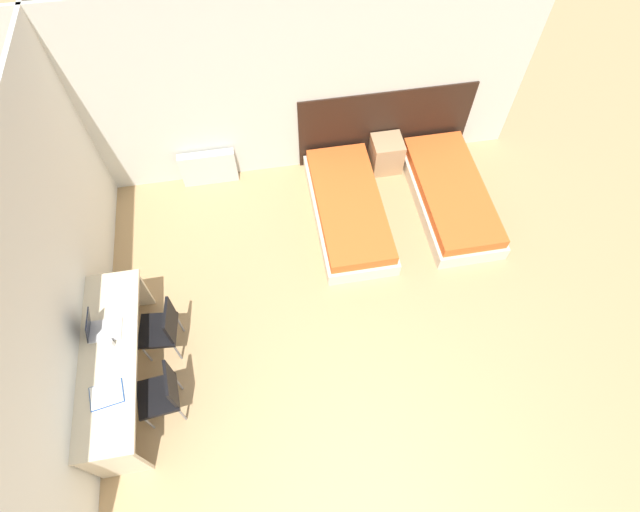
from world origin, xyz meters
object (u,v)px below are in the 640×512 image
at_px(laptop, 99,329).
at_px(nightstand, 386,154).
at_px(chair_near_laptop, 162,328).
at_px(chair_near_notebook, 163,393).
at_px(bed_near_door, 450,195).
at_px(bed_near_window, 349,209).

bearing_deg(laptop, nightstand, 34.61).
distance_m(chair_near_laptop, chair_near_notebook, 0.72).
bearing_deg(bed_near_door, chair_near_laptop, -158.70).
bearing_deg(chair_near_laptop, bed_near_door, 27.10).
bearing_deg(bed_near_window, laptop, -151.91).
xyz_separation_m(bed_near_window, laptop, (-2.90, -1.55, 0.66)).
bearing_deg(bed_near_door, bed_near_window, 180.00).
distance_m(bed_near_door, nightstand, 1.08).
distance_m(nightstand, laptop, 4.34).
xyz_separation_m(bed_near_window, chair_near_laptop, (-2.37, -1.47, 0.31)).
xyz_separation_m(nightstand, laptop, (-3.60, -2.36, 0.58)).
bearing_deg(laptop, chair_near_notebook, -49.10).
distance_m(bed_near_door, chair_near_laptop, 4.06).
bearing_deg(bed_near_window, chair_near_notebook, -137.22).
distance_m(bed_near_door, chair_near_notebook, 4.38).
distance_m(bed_near_window, bed_near_door, 1.41).
relative_size(bed_near_window, laptop, 6.12).
bearing_deg(chair_near_notebook, chair_near_laptop, 84.61).
relative_size(nightstand, chair_near_notebook, 0.59).
bearing_deg(nightstand, laptop, -146.80).
height_order(chair_near_laptop, chair_near_notebook, same).
bearing_deg(bed_near_door, nightstand, 130.97).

